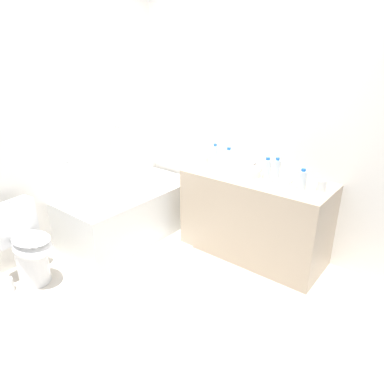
{
  "coord_description": "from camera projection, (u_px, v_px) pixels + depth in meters",
  "views": [
    {
      "loc": [
        -1.69,
        -1.71,
        1.89
      ],
      "look_at": [
        0.58,
        0.11,
        0.72
      ],
      "focal_mm": 31.84,
      "sensor_mm": 36.0,
      "label": 1
    }
  ],
  "objects": [
    {
      "name": "ground_plane",
      "position": [
        160.0,
        292.0,
        2.92
      ],
      "size": [
        3.7,
        3.7,
        0.0
      ],
      "primitive_type": "plane",
      "color": "beige"
    },
    {
      "name": "wall_back_tiled",
      "position": [
        50.0,
        127.0,
        3.26
      ],
      "size": [
        3.1,
        0.1,
        2.5
      ],
      "primitive_type": "cube",
      "color": "white",
      "rests_on": "ground_plane"
    },
    {
      "name": "wall_right_mirror",
      "position": [
        251.0,
        123.0,
        3.47
      ],
      "size": [
        0.1,
        3.09,
        2.5
      ],
      "primitive_type": "cube",
      "color": "white",
      "rests_on": "ground_plane"
    },
    {
      "name": "bathtub",
      "position": [
        130.0,
        211.0,
        3.78
      ],
      "size": [
        1.49,
        0.74,
        1.25
      ],
      "color": "silver",
      "rests_on": "ground_plane"
    },
    {
      "name": "toilet",
      "position": [
        27.0,
        246.0,
        2.95
      ],
      "size": [
        0.38,
        0.53,
        0.74
      ],
      "rotation": [
        0.0,
        0.0,
        -1.48
      ],
      "color": "white",
      "rests_on": "ground_plane"
    },
    {
      "name": "vanity_counter",
      "position": [
        254.0,
        217.0,
        3.36
      ],
      "size": [
        0.6,
        1.4,
        0.83
      ],
      "primitive_type": "cube",
      "color": "tan",
      "rests_on": "ground_plane"
    },
    {
      "name": "sink_basin",
      "position": [
        245.0,
        172.0,
        3.24
      ],
      "size": [
        0.28,
        0.28,
        0.07
      ],
      "primitive_type": "cylinder",
      "color": "white",
      "rests_on": "vanity_counter"
    },
    {
      "name": "sink_faucet",
      "position": [
        254.0,
        167.0,
        3.36
      ],
      "size": [
        0.12,
        0.15,
        0.09
      ],
      "color": "#A6A6AB",
      "rests_on": "vanity_counter"
    },
    {
      "name": "water_bottle_0",
      "position": [
        277.0,
        171.0,
        3.02
      ],
      "size": [
        0.06,
        0.06,
        0.23
      ],
      "color": "silver",
      "rests_on": "vanity_counter"
    },
    {
      "name": "water_bottle_1",
      "position": [
        215.0,
        157.0,
        3.43
      ],
      "size": [
        0.06,
        0.06,
        0.25
      ],
      "color": "silver",
      "rests_on": "vanity_counter"
    },
    {
      "name": "water_bottle_2",
      "position": [
        228.0,
        159.0,
        3.39
      ],
      "size": [
        0.07,
        0.07,
        0.22
      ],
      "color": "silver",
      "rests_on": "vanity_counter"
    },
    {
      "name": "water_bottle_3",
      "position": [
        267.0,
        169.0,
        3.14
      ],
      "size": [
        0.07,
        0.07,
        0.2
      ],
      "color": "silver",
      "rests_on": "vanity_counter"
    },
    {
      "name": "water_bottle_4",
      "position": [
        302.0,
        180.0,
        2.89
      ],
      "size": [
        0.07,
        0.07,
        0.18
      ],
      "color": "silver",
      "rests_on": "vanity_counter"
    },
    {
      "name": "drinking_glass_0",
      "position": [
        321.0,
        185.0,
        2.88
      ],
      "size": [
        0.07,
        0.07,
        0.09
      ],
      "primitive_type": "cylinder",
      "color": "white",
      "rests_on": "vanity_counter"
    },
    {
      "name": "drinking_glass_1",
      "position": [
        205.0,
        161.0,
        3.5
      ],
      "size": [
        0.07,
        0.07,
        0.1
      ],
      "primitive_type": "cylinder",
      "color": "white",
      "rests_on": "vanity_counter"
    },
    {
      "name": "soap_dish",
      "position": [
        288.0,
        182.0,
        3.06
      ],
      "size": [
        0.09,
        0.06,
        0.02
      ],
      "primitive_type": "cube",
      "color": "white",
      "rests_on": "vanity_counter"
    },
    {
      "name": "bath_mat",
      "position": [
        167.0,
        251.0,
        3.53
      ],
      "size": [
        0.52,
        0.33,
        0.01
      ],
      "primitive_type": "cube",
      "color": "white",
      "rests_on": "ground_plane"
    },
    {
      "name": "toilet_paper_roll",
      "position": [
        7.0,
        286.0,
        2.91
      ],
      "size": [
        0.11,
        0.11,
        0.12
      ],
      "primitive_type": "cylinder",
      "color": "white",
      "rests_on": "ground_plane"
    }
  ]
}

